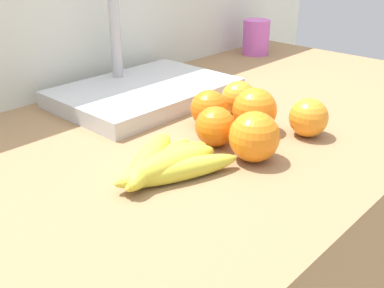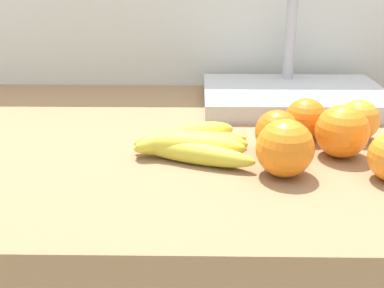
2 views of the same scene
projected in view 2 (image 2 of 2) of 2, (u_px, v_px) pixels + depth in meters
wall_back at (220, 158)px, 1.26m from camera, size 2.09×0.06×1.30m
banana_bunch at (190, 144)px, 0.74m from camera, size 0.20×0.17×0.04m
orange_right at (342, 131)px, 0.73m from camera, size 0.08×0.08×0.08m
orange_far_right at (285, 148)px, 0.67m from camera, size 0.08×0.08×0.08m
orange_front at (277, 132)px, 0.75m from camera, size 0.07×0.07×0.07m
orange_back_right at (359, 120)px, 0.80m from camera, size 0.07×0.07×0.07m
orange_center at (306, 119)px, 0.81m from camera, size 0.07×0.07×0.07m
sink_basin at (294, 95)px, 1.00m from camera, size 0.38×0.26×0.21m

